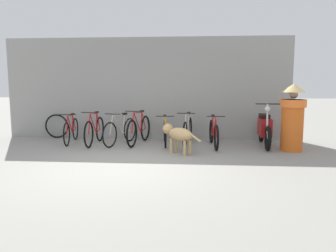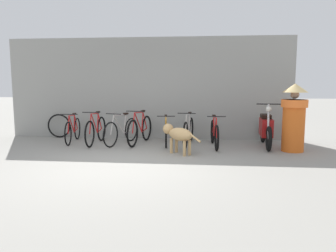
% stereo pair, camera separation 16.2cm
% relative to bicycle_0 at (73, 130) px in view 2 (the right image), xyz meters
% --- Properties ---
extents(ground_plane, '(60.00, 60.00, 0.00)m').
position_rel_bicycle_0_xyz_m(ground_plane, '(1.96, -2.42, -0.35)').
color(ground_plane, gray).
extents(shop_wall_back, '(8.42, 0.20, 2.97)m').
position_rel_bicycle_0_xyz_m(shop_wall_back, '(1.96, 0.99, 1.14)').
color(shop_wall_back, gray).
rests_on(shop_wall_back, ground).
extents(bicycle_0, '(0.46, 1.62, 0.83)m').
position_rel_bicycle_0_xyz_m(bicycle_0, '(0.00, 0.00, 0.00)').
color(bicycle_0, black).
rests_on(bicycle_0, ground).
extents(bicycle_1, '(0.46, 1.68, 0.91)m').
position_rel_bicycle_0_xyz_m(bicycle_1, '(0.72, -0.17, 0.02)').
color(bicycle_1, black).
rests_on(bicycle_1, ground).
extents(bicycle_2, '(0.62, 1.62, 0.87)m').
position_rel_bicycle_0_xyz_m(bicycle_2, '(1.41, -0.12, 0.01)').
color(bicycle_2, black).
rests_on(bicycle_2, ground).
extents(bicycle_3, '(0.48, 1.76, 0.93)m').
position_rel_bicycle_0_xyz_m(bicycle_3, '(1.90, -0.01, 0.03)').
color(bicycle_3, black).
rests_on(bicycle_3, ground).
extents(bicycle_4, '(0.46, 1.57, 0.81)m').
position_rel_bicycle_0_xyz_m(bicycle_4, '(2.61, -0.05, -0.01)').
color(bicycle_4, black).
rests_on(bicycle_4, ground).
extents(bicycle_5, '(0.46, 1.71, 0.90)m').
position_rel_bicycle_0_xyz_m(bicycle_5, '(3.22, -0.08, 0.02)').
color(bicycle_5, black).
rests_on(bicycle_5, ground).
extents(bicycle_6, '(0.46, 1.71, 0.84)m').
position_rel_bicycle_0_xyz_m(bicycle_6, '(3.90, -0.25, -0.01)').
color(bicycle_6, black).
rests_on(bicycle_6, ground).
extents(motorcycle, '(0.58, 1.86, 1.14)m').
position_rel_bicycle_0_xyz_m(motorcycle, '(5.23, -0.08, 0.11)').
color(motorcycle, black).
rests_on(motorcycle, ground).
extents(stray_dog, '(0.98, 0.92, 0.68)m').
position_rel_bicycle_0_xyz_m(stray_dog, '(3.02, -1.17, 0.12)').
color(stray_dog, tan).
rests_on(stray_dog, ground).
extents(person_in_robes, '(0.71, 0.71, 1.64)m').
position_rel_bicycle_0_xyz_m(person_in_robes, '(5.77, -0.61, 0.50)').
color(person_in_robes, orange).
rests_on(person_in_robes, ground).
extents(spare_tire_left, '(0.72, 0.05, 0.72)m').
position_rel_bicycle_0_xyz_m(spare_tire_left, '(-0.73, 0.73, 0.01)').
color(spare_tire_left, black).
rests_on(spare_tire_left, ground).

